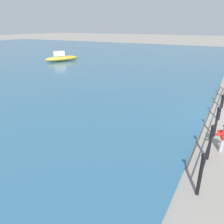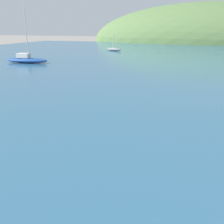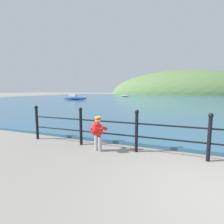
% 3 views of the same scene
% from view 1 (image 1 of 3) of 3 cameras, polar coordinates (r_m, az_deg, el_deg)
% --- Properties ---
extents(iron_railing, '(11.00, 0.12, 1.21)m').
position_cam_1_polar(iron_railing, '(10.86, 26.55, 1.26)').
color(iron_railing, black).
rests_on(iron_railing, ground).
extents(child_in_coat, '(0.41, 0.55, 1.00)m').
position_cam_1_polar(child_in_coat, '(8.21, 27.32, -5.40)').
color(child_in_coat, '#99999E').
rests_on(child_in_coat, ground).
extents(boat_green_fishing, '(4.22, 2.86, 1.15)m').
position_cam_1_polar(boat_green_fishing, '(27.23, -13.05, 13.62)').
color(boat_green_fishing, gold).
rests_on(boat_green_fishing, water).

